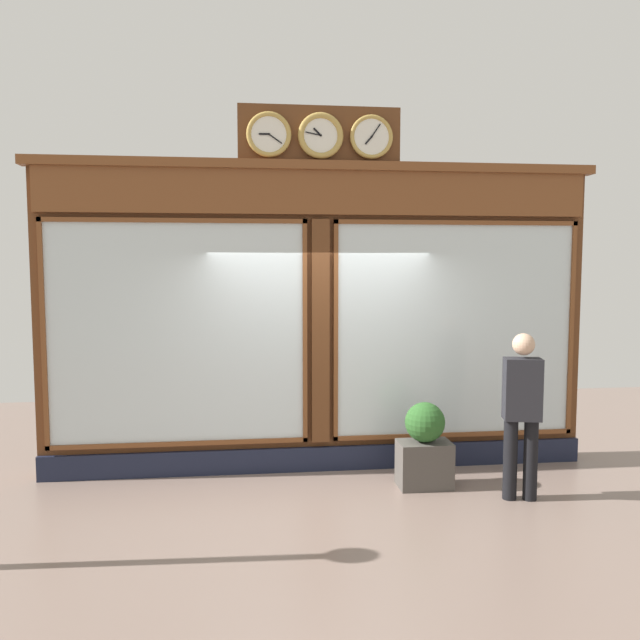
% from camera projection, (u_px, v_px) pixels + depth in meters
% --- Properties ---
extents(ground_plane, '(14.00, 14.00, 0.00)m').
position_uv_depth(ground_plane, '(366.00, 594.00, 4.62)').
color(ground_plane, '#7A665B').
extents(shop_facade, '(6.36, 0.42, 4.11)m').
position_uv_depth(shop_facade, '(319.00, 316.00, 7.35)').
color(shop_facade, '#5B3319').
rests_on(shop_facade, ground_plane).
extents(pedestrian, '(0.40, 0.29, 1.69)m').
position_uv_depth(pedestrian, '(522.00, 409.00, 6.39)').
color(pedestrian, black).
rests_on(pedestrian, ground_plane).
extents(planter_box, '(0.56, 0.36, 0.49)m').
position_uv_depth(planter_box, '(424.00, 464.00, 6.81)').
color(planter_box, '#4C4742').
rests_on(planter_box, ground_plane).
extents(planter_shrub, '(0.42, 0.42, 0.42)m').
position_uv_depth(planter_shrub, '(425.00, 422.00, 6.77)').
color(planter_shrub, '#285623').
rests_on(planter_shrub, planter_box).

